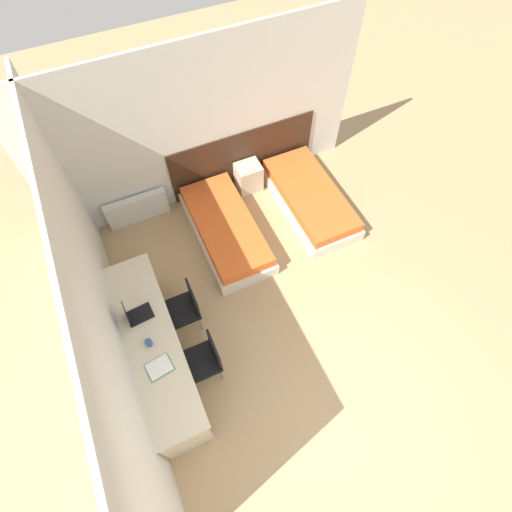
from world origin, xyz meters
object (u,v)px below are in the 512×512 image
at_px(nightstand, 249,177).
at_px(chair_near_laptop, 185,307).
at_px(bed_near_window, 226,229).
at_px(chair_near_notebook, 205,358).
at_px(bed_near_door, 310,199).
at_px(laptop, 135,314).

distance_m(nightstand, chair_near_laptop, 2.66).
bearing_deg(chair_near_laptop, bed_near_window, 47.76).
bearing_deg(chair_near_notebook, bed_near_door, 36.58).
height_order(nightstand, chair_near_laptop, chair_near_laptop).
xyz_separation_m(nightstand, chair_near_notebook, (-1.80, -2.72, 0.21)).
height_order(chair_near_laptop, chair_near_notebook, same).
height_order(bed_near_door, laptop, laptop).
height_order(bed_near_window, bed_near_door, same).
bearing_deg(bed_near_window, chair_near_notebook, -118.70).
bearing_deg(laptop, nightstand, 34.89).
xyz_separation_m(bed_near_door, chair_near_notebook, (-2.56, -1.91, 0.27)).
bearing_deg(nightstand, laptop, -140.44).
xyz_separation_m(bed_near_window, chair_near_notebook, (-1.04, -1.91, 0.27)).
relative_size(chair_near_laptop, chair_near_notebook, 1.00).
distance_m(nightstand, laptop, 3.15).
height_order(bed_near_window, nightstand, nightstand).
xyz_separation_m(chair_near_notebook, laptop, (-0.59, 0.74, 0.36)).
relative_size(bed_near_window, bed_near_door, 1.00).
bearing_deg(bed_near_window, bed_near_door, 0.00).
distance_m(nightstand, chair_near_notebook, 3.27).
xyz_separation_m(bed_near_window, chair_near_laptop, (-1.04, -1.14, 0.27)).
relative_size(chair_near_notebook, laptop, 2.53).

